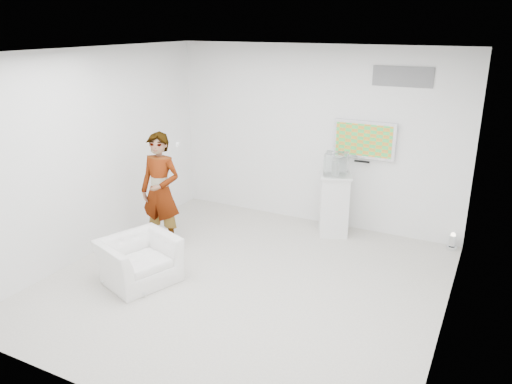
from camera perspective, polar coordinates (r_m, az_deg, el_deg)
room at (r=6.24m, az=-1.35°, el=1.87°), size 5.01×5.01×3.00m
tv at (r=8.14m, az=12.27°, el=5.87°), size 1.00×0.08×0.60m
logo_decal at (r=7.91m, az=16.42°, el=12.53°), size 0.90×0.02×0.30m
person at (r=7.67m, az=-10.85°, el=0.09°), size 0.68×0.48×1.79m
armchair at (r=6.91m, az=-13.22°, el=-7.58°), size 1.09×1.16×0.61m
pedestal at (r=8.20m, az=8.91°, el=-1.43°), size 0.64×0.64×1.02m
floor_uplight at (r=8.26m, az=21.53°, el=-5.27°), size 0.19×0.19×0.26m
vitrine at (r=7.99m, az=9.16°, el=3.17°), size 0.41×0.41×0.35m
console at (r=8.01m, az=9.13°, el=2.74°), size 0.15×0.16×0.22m
wii_remote at (r=7.46m, az=-8.95°, el=5.41°), size 0.10×0.14×0.04m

